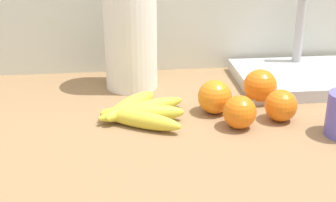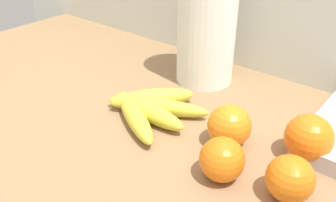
{
  "view_description": "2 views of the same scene",
  "coord_description": "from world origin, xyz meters",
  "px_view_note": "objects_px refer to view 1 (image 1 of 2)",
  "views": [
    {
      "loc": [
        -0.32,
        -0.88,
        1.36
      ],
      "look_at": [
        -0.22,
        0.02,
        0.97
      ],
      "focal_mm": 50.13,
      "sensor_mm": 36.0,
      "label": 1
    },
    {
      "loc": [
        0.12,
        -0.41,
        1.31
      ],
      "look_at": [
        -0.24,
        0.03,
        0.98
      ],
      "focal_mm": 38.71,
      "sensor_mm": 36.0,
      "label": 2
    }
  ],
  "objects_px": {
    "orange_front": "(215,97)",
    "paper_towel_roll": "(130,28)",
    "orange_right": "(240,112)",
    "orange_back_left": "(262,86)",
    "banana_bunch": "(139,112)",
    "orange_center": "(281,106)",
    "sink_basin": "(308,76)"
  },
  "relations": [
    {
      "from": "orange_back_left",
      "to": "orange_right",
      "type": "xyz_separation_m",
      "value": [
        -0.08,
        -0.13,
        -0.0
      ]
    },
    {
      "from": "orange_front",
      "to": "orange_back_left",
      "type": "height_order",
      "value": "orange_back_left"
    },
    {
      "from": "paper_towel_roll",
      "to": "sink_basin",
      "type": "xyz_separation_m",
      "value": [
        0.44,
        -0.02,
        -0.13
      ]
    },
    {
      "from": "orange_front",
      "to": "sink_basin",
      "type": "height_order",
      "value": "sink_basin"
    },
    {
      "from": "orange_front",
      "to": "paper_towel_roll",
      "type": "height_order",
      "value": "paper_towel_roll"
    },
    {
      "from": "orange_front",
      "to": "paper_towel_roll",
      "type": "distance_m",
      "value": 0.27
    },
    {
      "from": "orange_back_left",
      "to": "paper_towel_roll",
      "type": "distance_m",
      "value": 0.34
    },
    {
      "from": "orange_center",
      "to": "orange_right",
      "type": "relative_size",
      "value": 0.99
    },
    {
      "from": "sink_basin",
      "to": "orange_back_left",
      "type": "bearing_deg",
      "value": -145.0
    },
    {
      "from": "banana_bunch",
      "to": "orange_center",
      "type": "distance_m",
      "value": 0.3
    },
    {
      "from": "orange_front",
      "to": "orange_right",
      "type": "xyz_separation_m",
      "value": [
        0.04,
        -0.08,
        -0.0
      ]
    },
    {
      "from": "orange_right",
      "to": "paper_towel_roll",
      "type": "distance_m",
      "value": 0.35
    },
    {
      "from": "orange_front",
      "to": "orange_center",
      "type": "height_order",
      "value": "orange_front"
    },
    {
      "from": "orange_back_left",
      "to": "orange_center",
      "type": "relative_size",
      "value": 1.13
    },
    {
      "from": "orange_right",
      "to": "paper_towel_roll",
      "type": "xyz_separation_m",
      "value": [
        -0.21,
        0.26,
        0.11
      ]
    },
    {
      "from": "banana_bunch",
      "to": "orange_right",
      "type": "height_order",
      "value": "orange_right"
    },
    {
      "from": "banana_bunch",
      "to": "orange_center",
      "type": "bearing_deg",
      "value": -6.79
    },
    {
      "from": "banana_bunch",
      "to": "sink_basin",
      "type": "bearing_deg",
      "value": 21.84
    },
    {
      "from": "orange_center",
      "to": "orange_right",
      "type": "xyz_separation_m",
      "value": [
        -0.09,
        -0.02,
        0.0
      ]
    },
    {
      "from": "banana_bunch",
      "to": "orange_right",
      "type": "relative_size",
      "value": 3.01
    },
    {
      "from": "orange_back_left",
      "to": "sink_basin",
      "type": "relative_size",
      "value": 0.22
    },
    {
      "from": "orange_front",
      "to": "paper_towel_roll",
      "type": "relative_size",
      "value": 0.23
    },
    {
      "from": "orange_back_left",
      "to": "paper_towel_roll",
      "type": "height_order",
      "value": "paper_towel_roll"
    },
    {
      "from": "banana_bunch",
      "to": "orange_front",
      "type": "xyz_separation_m",
      "value": [
        0.17,
        0.02,
        0.02
      ]
    },
    {
      "from": "orange_front",
      "to": "paper_towel_roll",
      "type": "xyz_separation_m",
      "value": [
        -0.17,
        0.18,
        0.11
      ]
    },
    {
      "from": "orange_front",
      "to": "orange_back_left",
      "type": "relative_size",
      "value": 0.96
    },
    {
      "from": "orange_right",
      "to": "sink_basin",
      "type": "distance_m",
      "value": 0.33
    },
    {
      "from": "banana_bunch",
      "to": "paper_towel_roll",
      "type": "relative_size",
      "value": 0.63
    },
    {
      "from": "orange_center",
      "to": "sink_basin",
      "type": "distance_m",
      "value": 0.25
    },
    {
      "from": "orange_right",
      "to": "sink_basin",
      "type": "bearing_deg",
      "value": 44.79
    },
    {
      "from": "banana_bunch",
      "to": "orange_back_left",
      "type": "xyz_separation_m",
      "value": [
        0.29,
        0.07,
        0.02
      ]
    },
    {
      "from": "orange_front",
      "to": "orange_back_left",
      "type": "distance_m",
      "value": 0.13
    }
  ]
}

